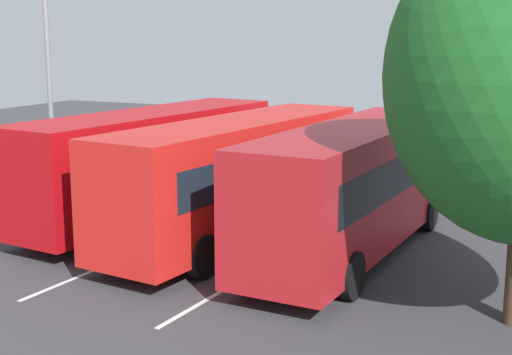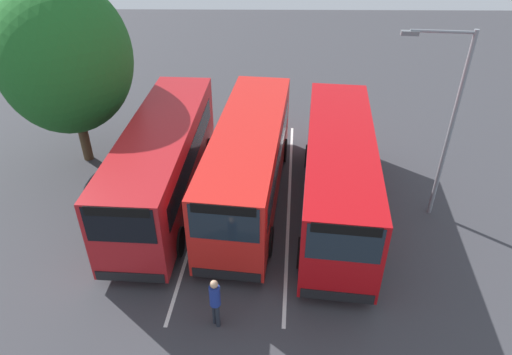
{
  "view_description": "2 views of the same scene",
  "coord_description": "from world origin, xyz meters",
  "px_view_note": "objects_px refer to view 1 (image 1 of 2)",
  "views": [
    {
      "loc": [
        -17.71,
        -8.7,
        5.67
      ],
      "look_at": [
        -0.32,
        -0.57,
        1.86
      ],
      "focal_mm": 50.89,
      "sensor_mm": 36.0,
      "label": 1
    },
    {
      "loc": [
        15.17,
        0.59,
        11.08
      ],
      "look_at": [
        0.47,
        0.39,
        1.39
      ],
      "focal_mm": 31.82,
      "sensor_mm": 36.0,
      "label": 2
    }
  ],
  "objects_px": {
    "bus_center_left": "(238,174)",
    "bus_center_right": "(151,161)",
    "street_lamp": "(55,82)",
    "bus_far_left": "(356,184)",
    "pedestrian": "(339,167)"
  },
  "relations": [
    {
      "from": "bus_center_left",
      "to": "bus_center_right",
      "type": "height_order",
      "value": "same"
    },
    {
      "from": "bus_center_left",
      "to": "street_lamp",
      "type": "bearing_deg",
      "value": 90.14
    },
    {
      "from": "bus_far_left",
      "to": "bus_center_left",
      "type": "xyz_separation_m",
      "value": [
        -0.1,
        3.36,
        0.0
      ]
    },
    {
      "from": "bus_far_left",
      "to": "street_lamp",
      "type": "relative_size",
      "value": 1.42
    },
    {
      "from": "pedestrian",
      "to": "bus_center_right",
      "type": "bearing_deg",
      "value": 10.37
    },
    {
      "from": "bus_center_right",
      "to": "pedestrian",
      "type": "xyz_separation_m",
      "value": [
        5.55,
        -4.19,
        -0.79
      ]
    },
    {
      "from": "bus_center_right",
      "to": "street_lamp",
      "type": "height_order",
      "value": "street_lamp"
    },
    {
      "from": "bus_far_left",
      "to": "street_lamp",
      "type": "height_order",
      "value": "street_lamp"
    },
    {
      "from": "bus_far_left",
      "to": "pedestrian",
      "type": "relative_size",
      "value": 5.7
    },
    {
      "from": "bus_center_left",
      "to": "pedestrian",
      "type": "distance_m",
      "value": 6.48
    },
    {
      "from": "pedestrian",
      "to": "bus_far_left",
      "type": "bearing_deg",
      "value": 69.53
    },
    {
      "from": "bus_center_left",
      "to": "bus_center_right",
      "type": "relative_size",
      "value": 1.0
    },
    {
      "from": "bus_far_left",
      "to": "bus_center_left",
      "type": "bearing_deg",
      "value": 94.74
    },
    {
      "from": "street_lamp",
      "to": "bus_center_right",
      "type": "bearing_deg",
      "value": 6.25
    },
    {
      "from": "bus_far_left",
      "to": "bus_center_right",
      "type": "distance_m",
      "value": 6.79
    }
  ]
}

